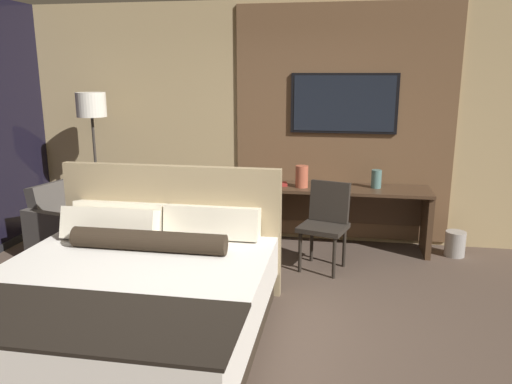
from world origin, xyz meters
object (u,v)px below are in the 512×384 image
object	(u,v)px
waste_bin	(455,244)
vase_tall	(302,177)
book	(277,184)
floor_lamp	(92,117)
vase_short	(376,179)
desk	(340,205)
tv	(344,103)
bed	(129,298)
desk_chair	(326,217)
armchair_by_window	(77,231)

from	to	relation	value
waste_bin	vase_tall	bearing A→B (deg)	-178.93
book	waste_bin	bearing A→B (deg)	-0.37
floor_lamp	vase_short	bearing A→B (deg)	3.82
desk	tv	bearing A→B (deg)	90.00
vase_short	desk	bearing A→B (deg)	-178.46
bed	floor_lamp	world-z (taller)	floor_lamp
desk	desk_chair	bearing A→B (deg)	-101.61
tv	desk_chair	world-z (taller)	tv
vase_short	tv	bearing A→B (deg)	152.85
floor_lamp	book	xyz separation A→B (m)	(2.16, 0.15, -0.75)
tv	desk_chair	size ratio (longest dim) A/B	1.34
tv	vase_short	world-z (taller)	tv
desk_chair	armchair_by_window	distance (m)	2.75
vase_tall	vase_short	distance (m)	0.84
desk_chair	vase_short	xyz separation A→B (m)	(0.53, 0.65, 0.29)
vase_tall	waste_bin	size ratio (longest dim) A/B	0.88
vase_tall	vase_short	bearing A→B (deg)	7.80
book	waste_bin	size ratio (longest dim) A/B	0.88
armchair_by_window	waste_bin	xyz separation A→B (m)	(4.15, 0.70, -0.14)
desk	vase_tall	size ratio (longest dim) A/B	8.06
armchair_by_window	waste_bin	world-z (taller)	armchair_by_window
bed	tv	bearing A→B (deg)	59.34
tv	book	bearing A→B (deg)	-159.31
floor_lamp	book	distance (m)	2.29
bed	tv	distance (m)	3.29
vase_tall	book	bearing A→B (deg)	170.99
book	desk_chair	bearing A→B (deg)	-44.85
bed	vase_tall	distance (m)	2.58
desk_chair	bed	bearing A→B (deg)	-112.51
armchair_by_window	desk_chair	bearing A→B (deg)	-73.77
desk	bed	bearing A→B (deg)	-122.86
armchair_by_window	book	bearing A→B (deg)	-58.11
desk	floor_lamp	size ratio (longest dim) A/B	1.13
floor_lamp	waste_bin	world-z (taller)	floor_lamp
floor_lamp	book	size ratio (longest dim) A/B	7.22
desk	vase_short	distance (m)	0.51
bed	vase_short	distance (m)	3.11
waste_bin	bed	bearing A→B (deg)	-140.69
bed	desk	world-z (taller)	bed
book	waste_bin	distance (m)	2.09
vase_tall	book	size ratio (longest dim) A/B	1.01
bed	waste_bin	world-z (taller)	bed
armchair_by_window	bed	bearing A→B (deg)	-126.93
tv	desk_chair	xyz separation A→B (m)	(-0.13, -0.85, -1.11)
desk	vase_short	world-z (taller)	vase_short
desk_chair	desk	bearing A→B (deg)	94.85
waste_bin	tv	bearing A→B (deg)	167.51
desk	armchair_by_window	distance (m)	2.97
waste_bin	desk_chair	bearing A→B (deg)	-158.02
tv	vase_tall	xyz separation A→B (m)	(-0.44, -0.32, -0.80)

